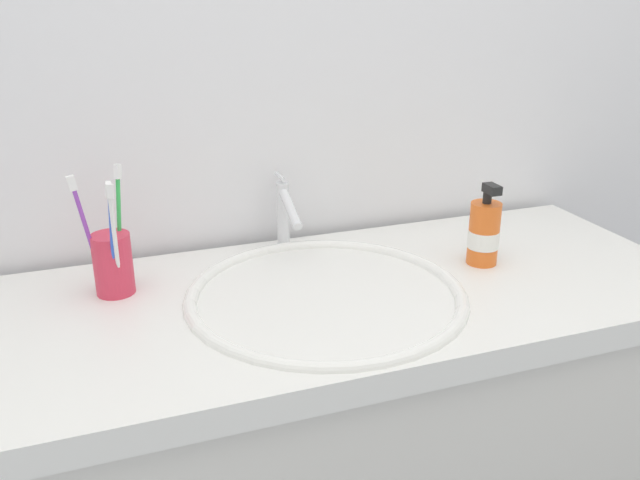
# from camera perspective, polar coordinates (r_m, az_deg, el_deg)

# --- Properties ---
(tiled_wall_back) EXTENTS (2.47, 0.04, 2.40)m
(tiled_wall_back) POSITION_cam_1_polar(r_m,az_deg,el_deg) (1.32, -2.78, 15.27)
(tiled_wall_back) COLOR silver
(tiled_wall_back) RESTS_ON ground
(sink_basin) EXTENTS (0.47, 0.47, 0.10)m
(sink_basin) POSITION_cam_1_polar(r_m,az_deg,el_deg) (1.13, 0.52, -6.27)
(sink_basin) COLOR white
(sink_basin) RESTS_ON vanity_counter
(faucet) EXTENTS (0.02, 0.14, 0.14)m
(faucet) POSITION_cam_1_polar(r_m,az_deg,el_deg) (1.29, -3.02, 2.47)
(faucet) COLOR silver
(faucet) RESTS_ON sink_basin
(toothbrush_cup) EXTENTS (0.06, 0.06, 0.10)m
(toothbrush_cup) POSITION_cam_1_polar(r_m,az_deg,el_deg) (1.16, -17.32, -1.98)
(toothbrush_cup) COLOR #D8334C
(toothbrush_cup) RESTS_ON vanity_counter
(toothbrush_green) EXTENTS (0.03, 0.04, 0.21)m
(toothbrush_green) POSITION_cam_1_polar(r_m,az_deg,el_deg) (1.15, -16.85, 1.69)
(toothbrush_green) COLOR green
(toothbrush_green) RESTS_ON toothbrush_cup
(toothbrush_purple) EXTENTS (0.04, 0.01, 0.21)m
(toothbrush_purple) POSITION_cam_1_polar(r_m,az_deg,el_deg) (1.13, -19.40, 0.92)
(toothbrush_purple) COLOR purple
(toothbrush_purple) RESTS_ON toothbrush_cup
(toothbrush_white) EXTENTS (0.01, 0.06, 0.21)m
(toothbrush_white) POSITION_cam_1_polar(r_m,az_deg,el_deg) (1.10, -17.23, 0.51)
(toothbrush_white) COLOR white
(toothbrush_white) RESTS_ON toothbrush_cup
(toothbrush_blue) EXTENTS (0.02, 0.04, 0.20)m
(toothbrush_blue) POSITION_cam_1_polar(r_m,az_deg,el_deg) (1.10, -17.41, 0.47)
(toothbrush_blue) COLOR blue
(toothbrush_blue) RESTS_ON toothbrush_cup
(soap_dispenser) EXTENTS (0.06, 0.06, 0.16)m
(soap_dispenser) POSITION_cam_1_polar(r_m,az_deg,el_deg) (1.26, 13.88, 0.57)
(soap_dispenser) COLOR orange
(soap_dispenser) RESTS_ON vanity_counter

